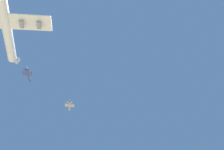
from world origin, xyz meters
TOP-DOWN VIEW (x-y plane):
  - carrier_jet at (39.18, 128.24)m, footprint 78.13×60.92m
  - chase_jet_lead at (116.23, 95.27)m, footprint 15.30×8.55m
  - chase_jet_left_wing at (83.60, 124.06)m, footprint 15.22×8.29m

SIDE VIEW (x-z plane):
  - chase_jet_lead at x=116.23m, z-range 113.47..117.47m
  - chase_jet_left_wing at x=83.60m, z-range 120.66..124.66m
  - carrier_jet at x=39.18m, z-range 120.16..139.85m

